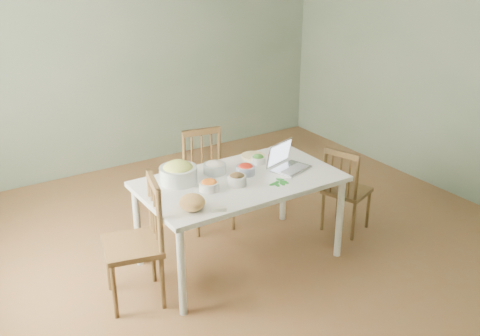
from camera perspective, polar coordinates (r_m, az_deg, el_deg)
floor at (r=5.16m, az=1.25°, el=-8.12°), size 5.00×5.00×0.00m
wall_back at (r=6.76m, az=-10.77°, el=11.41°), size 5.00×0.00×2.70m
wall_right at (r=6.31m, az=20.85°, el=9.51°), size 0.00×5.00×2.70m
dining_table at (r=4.79m, az=-0.00°, el=-5.39°), size 1.66×0.93×0.78m
chair_far at (r=5.32m, az=-3.22°, el=-1.37°), size 0.48×0.46×0.94m
chair_left at (r=4.32m, az=-10.98°, el=-7.53°), size 0.51×0.53×1.00m
chair_right at (r=5.37m, az=10.90°, el=-2.07°), size 0.47×0.48×0.86m
bread_boule at (r=4.10m, az=-4.91°, el=-3.53°), size 0.25×0.25×0.12m
butter_stick at (r=4.09m, az=-2.20°, el=-4.24°), size 0.12×0.08×0.03m
bowl_squash at (r=4.55m, az=-6.33°, el=-0.42°), size 0.37×0.37×0.18m
bowl_carrot at (r=4.41m, az=-3.18°, el=-1.74°), size 0.20×0.20×0.09m
bowl_onion at (r=4.72m, az=-2.60°, el=0.10°), size 0.23×0.23×0.10m
bowl_mushroom at (r=4.49m, az=-0.32°, el=-1.14°), size 0.20×0.20×0.10m
bowl_redpep at (r=4.69m, az=0.57°, el=-0.11°), size 0.19×0.19×0.09m
bowl_broccoli at (r=4.92m, az=1.87°, el=0.94°), size 0.14×0.14×0.08m
flatbread at (r=5.06m, az=1.36°, el=1.23°), size 0.27×0.27×0.02m
basil_bunch at (r=4.55m, az=3.86°, el=-1.43°), size 0.19×0.19×0.02m
laptop at (r=4.78m, az=5.31°, el=1.08°), size 0.38×0.35×0.22m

